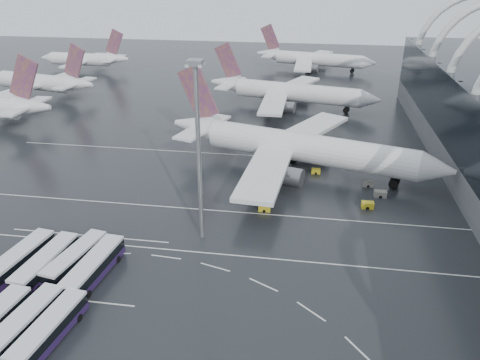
# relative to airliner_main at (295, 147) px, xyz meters

# --- Properties ---
(ground) EXTENTS (420.00, 420.00, 0.00)m
(ground) POSITION_rel_airliner_main_xyz_m (-9.02, -33.30, -5.40)
(ground) COLOR black
(ground) RESTS_ON ground
(lane_marking_near) EXTENTS (120.00, 0.25, 0.01)m
(lane_marking_near) POSITION_rel_airliner_main_xyz_m (-9.02, -35.30, -5.39)
(lane_marking_near) COLOR silver
(lane_marking_near) RESTS_ON ground
(lane_marking_mid) EXTENTS (120.00, 0.25, 0.01)m
(lane_marking_mid) POSITION_rel_airliner_main_xyz_m (-9.02, -21.30, -5.39)
(lane_marking_mid) COLOR silver
(lane_marking_mid) RESTS_ON ground
(lane_marking_far) EXTENTS (120.00, 0.25, 0.01)m
(lane_marking_far) POSITION_rel_airliner_main_xyz_m (-9.02, 6.70, -5.39)
(lane_marking_far) COLOR silver
(lane_marking_far) RESTS_ON ground
(bus_bay_line_south) EXTENTS (28.00, 0.25, 0.01)m
(bus_bay_line_south) POSITION_rel_airliner_main_xyz_m (-33.02, -49.30, -5.39)
(bus_bay_line_south) COLOR silver
(bus_bay_line_south) RESTS_ON ground
(bus_bay_line_north) EXTENTS (28.00, 0.25, 0.01)m
(bus_bay_line_north) POSITION_rel_airliner_main_xyz_m (-33.02, -33.30, -5.39)
(bus_bay_line_north) COLOR silver
(bus_bay_line_north) RESTS_ON ground
(airliner_main) EXTENTS (62.55, 54.15, 21.56)m
(airliner_main) POSITION_rel_airliner_main_xyz_m (0.00, 0.00, 0.00)
(airliner_main) COLOR white
(airliner_main) RESTS_ON ground
(airliner_gate_b) EXTENTS (54.55, 48.27, 19.06)m
(airliner_gate_b) POSITION_rel_airliner_main_xyz_m (-4.35, 49.13, -0.63)
(airliner_gate_b) COLOR white
(airliner_gate_b) RESTS_ON ground
(airliner_gate_c) EXTENTS (50.76, 46.06, 18.18)m
(airliner_gate_c) POSITION_rel_airliner_main_xyz_m (2.35, 106.11, -0.85)
(airliner_gate_c) COLOR white
(airliner_gate_c) RESTS_ON ground
(jet_remote_mid) EXTENTS (43.32, 35.08, 18.90)m
(jet_remote_mid) POSITION_rel_airliner_main_xyz_m (-87.90, 48.72, -0.52)
(jet_remote_mid) COLOR white
(jet_remote_mid) RESTS_ON ground
(jet_remote_far) EXTENTS (39.84, 32.07, 17.39)m
(jet_remote_far) POSITION_rel_airliner_main_xyz_m (-92.30, 91.31, -0.91)
(jet_remote_far) COLOR white
(jet_remote_far) RESTS_ON ground
(bus_row_near_a) EXTENTS (4.78, 13.62, 3.28)m
(bus_row_near_a) POSITION_rel_airliner_main_xyz_m (-38.96, -43.99, -3.59)
(bus_row_near_a) COLOR #251645
(bus_row_near_a) RESTS_ON ground
(bus_row_near_b) EXTENTS (4.24, 13.42, 3.25)m
(bus_row_near_b) POSITION_rel_airliner_main_xyz_m (-34.53, -44.18, -3.61)
(bus_row_near_b) COLOR #251645
(bus_row_near_b) RESTS_ON ground
(bus_row_near_c) EXTENTS (5.08, 12.96, 3.12)m
(bus_row_near_c) POSITION_rel_airliner_main_xyz_m (-30.80, -42.30, -3.69)
(bus_row_near_c) COLOR #251645
(bus_row_near_c) RESTS_ON ground
(bus_row_near_d) EXTENTS (4.34, 13.64, 3.30)m
(bus_row_near_d) POSITION_rel_airliner_main_xyz_m (-27.05, -43.98, -3.58)
(bus_row_near_d) COLOR #251645
(bus_row_near_d) RESTS_ON ground
(bus_row_far_b) EXTENTS (4.66, 13.25, 3.19)m
(bus_row_far_b) POSITION_rel_airliner_main_xyz_m (-30.56, -56.71, -3.64)
(bus_row_far_b) COLOR #251645
(bus_row_far_b) RESTS_ON ground
(bus_row_far_c) EXTENTS (4.36, 12.89, 3.11)m
(bus_row_far_c) POSITION_rel_airliner_main_xyz_m (-26.94, -56.94, -3.69)
(bus_row_far_c) COLOR #251645
(bus_row_far_c) RESTS_ON ground
(floodlight_mast) EXTENTS (2.28, 2.28, 29.71)m
(floodlight_mast) POSITION_rel_airliner_main_xyz_m (-13.92, -30.72, 13.29)
(floodlight_mast) COLOR gray
(floodlight_mast) RESTS_ON ground
(gse_cart_belly_a) EXTENTS (2.28, 1.35, 1.24)m
(gse_cart_belly_a) POSITION_rel_airliner_main_xyz_m (14.72, -15.90, -4.78)
(gse_cart_belly_a) COLOR gold
(gse_cart_belly_a) RESTS_ON ground
(gse_cart_belly_b) EXTENTS (2.12, 1.25, 1.16)m
(gse_cart_belly_b) POSITION_rel_airliner_main_xyz_m (15.71, -6.29, -4.82)
(gse_cart_belly_b) COLOR slate
(gse_cart_belly_b) RESTS_ON ground
(gse_cart_belly_c) EXTENTS (2.21, 1.31, 1.21)m
(gse_cart_belly_c) POSITION_rel_airliner_main_xyz_m (-4.43, -19.96, -4.80)
(gse_cart_belly_c) COLOR gold
(gse_cart_belly_c) RESTS_ON ground
(gse_cart_belly_d) EXTENTS (2.34, 1.38, 1.28)m
(gse_cart_belly_d) POSITION_rel_airliner_main_xyz_m (17.65, -10.79, -4.76)
(gse_cart_belly_d) COLOR slate
(gse_cart_belly_d) RESTS_ON ground
(gse_cart_belly_e) EXTENTS (1.94, 1.14, 1.06)m
(gse_cart_belly_e) POSITION_rel_airliner_main_xyz_m (4.95, -1.31, -4.87)
(gse_cart_belly_e) COLOR gold
(gse_cart_belly_e) RESTS_ON ground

